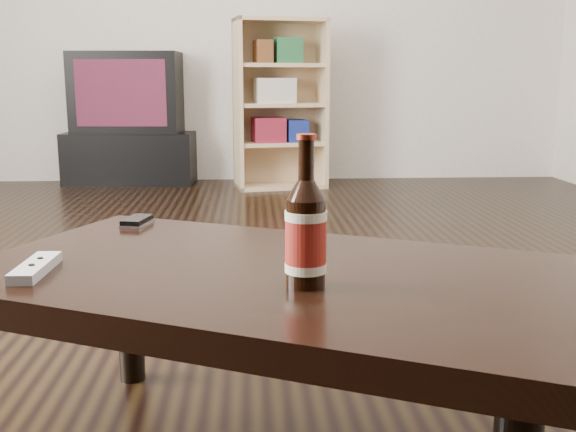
{
  "coord_description": "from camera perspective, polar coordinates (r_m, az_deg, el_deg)",
  "views": [
    {
      "loc": [
        0.11,
        -2.15,
        0.76
      ],
      "look_at": [
        0.18,
        -1.05,
        0.53
      ],
      "focal_mm": 42.0,
      "sensor_mm": 36.0,
      "label": 1
    }
  ],
  "objects": [
    {
      "name": "floor",
      "position": [
        2.28,
        -5.96,
        -8.07
      ],
      "size": [
        5.0,
        6.0,
        0.01
      ],
      "primitive_type": "cube",
      "color": "black",
      "rests_on": "ground"
    },
    {
      "name": "tv_stand",
      "position": [
        5.16,
        -13.09,
        4.87
      ],
      "size": [
        0.96,
        0.52,
        0.37
      ],
      "primitive_type": "cube",
      "rotation": [
        0.0,
        0.0,
        -0.06
      ],
      "color": "black",
      "rests_on": "floor"
    },
    {
      "name": "tv",
      "position": [
        5.13,
        -13.33,
        10.15
      ],
      "size": [
        0.8,
        0.53,
        0.58
      ],
      "rotation": [
        0.0,
        0.0,
        -0.06
      ],
      "color": "black",
      "rests_on": "tv_stand"
    },
    {
      "name": "bookshelf",
      "position": [
        4.76,
        -0.8,
        9.68
      ],
      "size": [
        0.67,
        0.39,
        1.16
      ],
      "rotation": [
        0.0,
        0.0,
        0.18
      ],
      "color": "tan",
      "rests_on": "floor"
    },
    {
      "name": "coffee_table",
      "position": [
        1.28,
        -2.2,
        -6.78
      ],
      "size": [
        1.26,
        1.04,
        0.41
      ],
      "rotation": [
        0.0,
        0.0,
        -0.43
      ],
      "color": "black",
      "rests_on": "floor"
    },
    {
      "name": "beer_bottle",
      "position": [
        1.13,
        1.51,
        -1.52
      ],
      "size": [
        0.09,
        0.09,
        0.26
      ],
      "rotation": [
        0.0,
        0.0,
        0.27
      ],
      "color": "black",
      "rests_on": "coffee_table"
    },
    {
      "name": "phone",
      "position": [
        1.68,
        -12.66,
        -0.43
      ],
      "size": [
        0.07,
        0.11,
        0.02
      ],
      "rotation": [
        0.0,
        0.0,
        -0.23
      ],
      "color": "#A5A5A8",
      "rests_on": "coffee_table"
    },
    {
      "name": "remote",
      "position": [
        1.32,
        -20.6,
        -4.11
      ],
      "size": [
        0.05,
        0.17,
        0.02
      ],
      "rotation": [
        0.0,
        0.0,
        -0.03
      ],
      "color": "silver",
      "rests_on": "coffee_table"
    }
  ]
}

